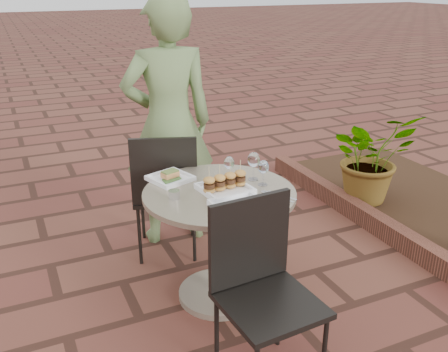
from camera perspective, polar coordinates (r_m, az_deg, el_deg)
name	(u,v)px	position (r m, az deg, el deg)	size (l,w,h in m)	color
ground	(205,301)	(3.23, -2.23, -14.09)	(60.00, 60.00, 0.00)	#592F23
cafe_table	(219,228)	(3.03, -0.52, -6.01)	(0.90, 0.90, 0.73)	gray
chair_far	(165,186)	(3.47, -6.74, -1.14)	(0.56, 0.56, 0.93)	black
chair_near	(260,277)	(2.46, 4.17, -11.44)	(0.47, 0.47, 0.93)	black
diner	(169,124)	(3.63, -6.35, 5.91)	(0.66, 0.43, 1.82)	#5C7540
plate_salmon	(170,177)	(3.08, -6.16, -0.17)	(0.29, 0.29, 0.06)	white
plate_sliders	(225,185)	(2.90, 0.11, -0.99)	(0.30, 0.30, 0.18)	white
plate_tuna	(241,207)	(2.68, 1.95, -3.56)	(0.29, 0.29, 0.03)	white
wine_glass_right	(263,168)	(2.97, 4.52, 0.96)	(0.07, 0.07, 0.16)	white
wine_glass_mid	(229,163)	(3.04, 0.59, 1.46)	(0.07, 0.07, 0.15)	white
wine_glass_far	(254,160)	(3.04, 3.41, 1.79)	(0.08, 0.08, 0.18)	white
steel_ramekin	(174,194)	(2.83, -5.72, -2.11)	(0.06, 0.06, 0.05)	silver
cutlery_set	(278,196)	(2.86, 6.21, -2.33)	(0.10, 0.23, 0.00)	silver
planter_curb	(376,222)	(4.17, 16.96, -5.09)	(0.12, 3.00, 0.15)	brown
mulch_bed	(440,212)	(4.65, 23.47, -3.75)	(1.30, 3.00, 0.06)	black
potted_plant_a	(371,157)	(4.47, 16.44, 2.15)	(0.72, 0.62, 0.80)	#33662D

